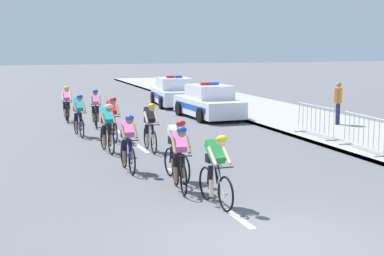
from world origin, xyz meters
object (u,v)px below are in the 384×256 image
at_px(cyclist_ninth, 95,108).
at_px(crowd_barrier_rear, 316,121).
at_px(cyclist_sixth, 107,127).
at_px(cyclist_seventh, 112,118).
at_px(cyclist_eighth, 79,115).
at_px(spectator_closest, 338,100).
at_px(cyclist_second, 180,157).
at_px(police_car_nearest, 209,103).
at_px(crowd_barrier_middle, 363,133).
at_px(cyclist_third, 177,149).
at_px(cyclist_fifth, 150,126).
at_px(cyclist_tenth, 67,103).
at_px(police_car_second, 174,93).
at_px(cyclist_lead, 216,169).
at_px(cyclist_fourth, 128,142).

relative_size(cyclist_ninth, crowd_barrier_rear, 0.74).
distance_m(cyclist_sixth, crowd_barrier_rear, 7.33).
bearing_deg(cyclist_seventh, cyclist_sixth, -104.41).
height_order(cyclist_eighth, spectator_closest, spectator_closest).
bearing_deg(cyclist_second, police_car_nearest, 67.65).
distance_m(crowd_barrier_middle, crowd_barrier_rear, 2.93).
distance_m(cyclist_seventh, crowd_barrier_middle, 8.29).
bearing_deg(crowd_barrier_middle, cyclist_third, -165.76).
distance_m(cyclist_third, crowd_barrier_middle, 6.55).
distance_m(cyclist_sixth, cyclist_ninth, 5.64).
bearing_deg(crowd_barrier_middle, spectator_closest, 66.13).
bearing_deg(cyclist_sixth, cyclist_fifth, -10.96).
distance_m(cyclist_tenth, police_car_second, 7.78).
xyz_separation_m(cyclist_lead, cyclist_seventh, (-0.51, 8.89, 0.00)).
xyz_separation_m(cyclist_eighth, police_car_second, (6.15, 8.89, -0.11)).
height_order(cyclist_lead, crowd_barrier_middle, cyclist_lead).
bearing_deg(cyclist_eighth, cyclist_fifth, -65.65).
relative_size(cyclist_eighth, crowd_barrier_middle, 0.74).
xyz_separation_m(cyclist_eighth, cyclist_tenth, (0.03, 4.08, 0.00)).
xyz_separation_m(police_car_second, crowd_barrier_middle, (1.56, -15.07, -0.03)).
xyz_separation_m(cyclist_seventh, cyclist_tenth, (-0.92, 5.46, 0.00)).
relative_size(cyclist_fifth, crowd_barrier_rear, 0.74).
xyz_separation_m(cyclist_second, cyclist_ninth, (-0.17, 10.95, 0.00)).
xyz_separation_m(police_car_second, crowd_barrier_rear, (1.58, -12.14, -0.03)).
height_order(cyclist_fifth, cyclist_tenth, same).
xyz_separation_m(cyclist_fifth, cyclist_ninth, (-0.76, 5.87, 0.00)).
bearing_deg(spectator_closest, police_car_nearest, 132.23).
bearing_deg(crowd_barrier_rear, cyclist_eighth, 157.23).
height_order(cyclist_ninth, spectator_closest, spectator_closest).
bearing_deg(cyclist_third, cyclist_fourth, 123.85).
bearing_deg(police_car_nearest, cyclist_ninth, -165.88).
distance_m(cyclist_sixth, spectator_closest, 10.01).
height_order(cyclist_third, cyclist_ninth, same).
bearing_deg(cyclist_tenth, cyclist_fifth, -78.00).
xyz_separation_m(cyclist_lead, police_car_second, (4.69, 19.16, -0.11)).
distance_m(cyclist_fifth, cyclist_tenth, 8.00).
bearing_deg(spectator_closest, cyclist_eighth, 175.07).
xyz_separation_m(cyclist_fourth, crowd_barrier_middle, (7.28, 0.23, -0.14)).
distance_m(cyclist_fourth, crowd_barrier_middle, 7.28).
relative_size(police_car_nearest, spectator_closest, 2.67).
bearing_deg(cyclist_lead, cyclist_fourth, 105.01).
bearing_deg(cyclist_fourth, cyclist_tenth, 92.17).
bearing_deg(cyclist_lead, cyclist_seventh, 93.31).
relative_size(crowd_barrier_rear, spectator_closest, 1.39).
distance_m(cyclist_eighth, crowd_barrier_middle, 9.88).
xyz_separation_m(cyclist_third, police_car_nearest, (4.80, 11.22, -0.11)).
distance_m(cyclist_third, cyclist_seventh, 6.42).
bearing_deg(crowd_barrier_middle, police_car_second, 95.90).
bearing_deg(cyclist_ninth, crowd_barrier_middle, -50.79).
distance_m(cyclist_eighth, police_car_nearest, 7.05).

